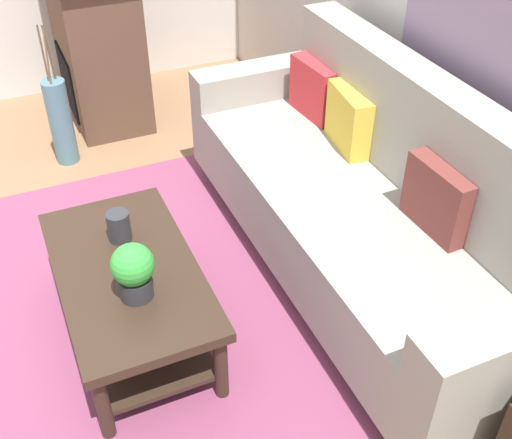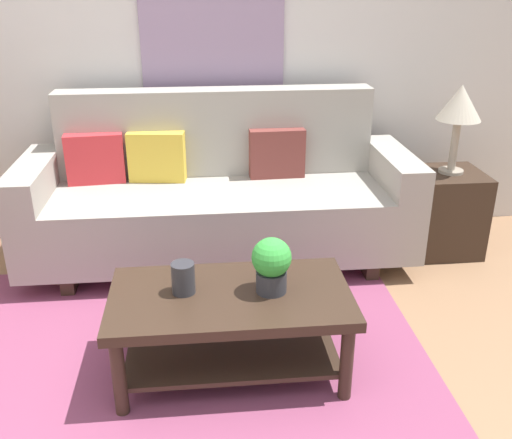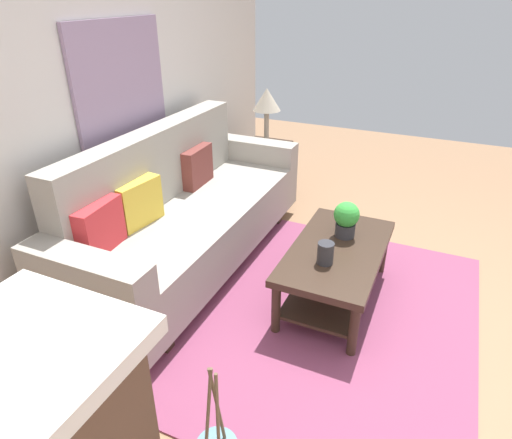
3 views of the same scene
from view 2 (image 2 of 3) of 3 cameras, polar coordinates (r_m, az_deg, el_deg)
wall_back at (r=4.03m, az=-7.65°, el=17.16°), size 5.21×0.10×2.70m
area_rug at (r=2.91m, az=-6.96°, el=-14.14°), size 2.40×2.05×0.01m
couch at (r=3.72m, az=-3.67°, el=2.20°), size 2.44×0.84×1.08m
throw_pillow_crimson at (r=3.81m, az=-15.66°, el=5.86°), size 0.37×0.15×0.32m
throw_pillow_mustard at (r=3.76m, az=-9.80°, el=6.17°), size 0.37×0.16×0.32m
throw_pillow_maroon at (r=3.79m, az=2.07°, el=6.60°), size 0.36×0.13×0.32m
coffee_table at (r=2.69m, az=-2.51°, el=-9.42°), size 1.10×0.60×0.43m
tabletop_vase at (r=2.62m, az=-7.23°, el=-5.79°), size 0.11×0.11×0.15m
potted_plant_tabletop at (r=2.57m, az=1.54°, el=-4.39°), size 0.18×0.18×0.26m
side_table at (r=4.09m, az=18.24°, el=0.74°), size 0.44×0.44×0.56m
table_lamp at (r=3.89m, az=19.56°, el=10.51°), size 0.28×0.28×0.57m
framed_painting at (r=3.95m, az=-4.35°, el=18.16°), size 0.94×0.03×0.82m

